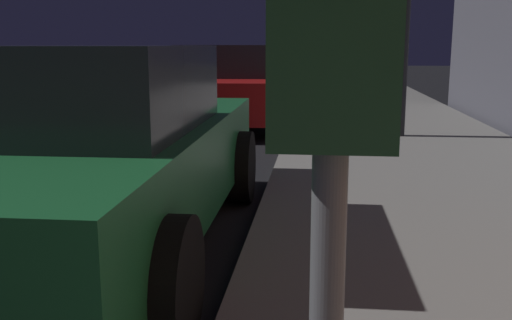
{
  "coord_description": "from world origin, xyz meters",
  "views": [
    {
      "loc": [
        4.47,
        -1.53,
        1.44
      ],
      "look_at": [
        4.19,
        1.03,
        0.92
      ],
      "focal_mm": 40.59,
      "sensor_mm": 36.0,
      "label": 1
    }
  ],
  "objects": [
    {
      "name": "car_green",
      "position": [
        2.85,
        2.26,
        0.7
      ],
      "size": [
        2.09,
        4.3,
        1.43
      ],
      "color": "#19592D",
      "rests_on": "ground"
    },
    {
      "name": "car_red",
      "position": [
        2.85,
        8.8,
        0.7
      ],
      "size": [
        2.27,
        4.28,
        1.43
      ],
      "color": "maroon",
      "rests_on": "ground"
    },
    {
      "name": "parking_meter",
      "position": [
        4.49,
        -0.65,
        1.25
      ],
      "size": [
        0.19,
        0.19,
        1.45
      ],
      "color": "#59595B",
      "rests_on": "sidewalk"
    }
  ]
}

